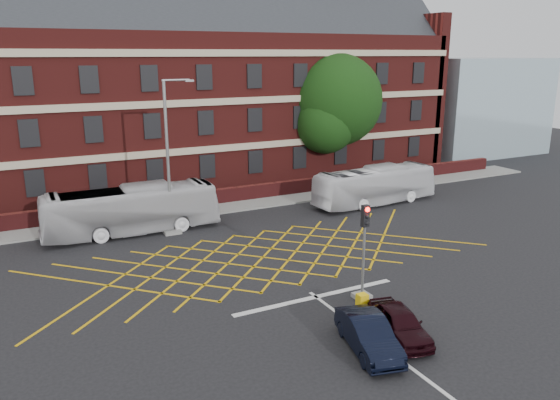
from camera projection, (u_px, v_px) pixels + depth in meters
name	position (u px, v px, depth m)	size (l,w,h in m)	color
ground	(280.00, 270.00, 27.24)	(120.00, 120.00, 0.00)	black
victorian_building	(159.00, 87.00, 44.20)	(51.00, 12.17, 20.40)	#581816
boundary_wall	(196.00, 200.00, 38.26)	(56.00, 0.50, 1.10)	#531617
far_pavement	(200.00, 210.00, 37.53)	(60.00, 3.00, 0.12)	slate
glass_block	(471.00, 106.00, 58.97)	(14.00, 10.00, 10.00)	#99B2BF
box_junction_hatching	(263.00, 257.00, 28.96)	(11.50, 0.12, 0.02)	#CC990C
stop_line	(316.00, 297.00, 24.23)	(8.00, 0.30, 0.02)	silver
centre_line	(413.00, 370.00, 18.65)	(0.15, 14.00, 0.02)	silver
bus_left	(131.00, 210.00, 32.54)	(2.42, 10.35, 2.88)	silver
bus_right	(375.00, 186.00, 38.92)	(2.25, 9.63, 2.68)	silver
car_navy	(368.00, 335.00, 19.74)	(1.33, 3.82, 1.26)	black
car_maroon	(399.00, 323.00, 20.65)	(1.43, 3.56, 1.21)	black
deciduous_tree	(336.00, 107.00, 45.78)	(7.89, 7.74, 10.54)	black
traffic_light_near	(363.00, 261.00, 23.66)	(0.70, 0.70, 4.27)	slate
street_lamp	(170.00, 182.00, 32.10)	(2.25, 1.00, 9.07)	slate
utility_cabinet	(362.00, 305.00, 22.32)	(0.42, 0.37, 0.99)	yellow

